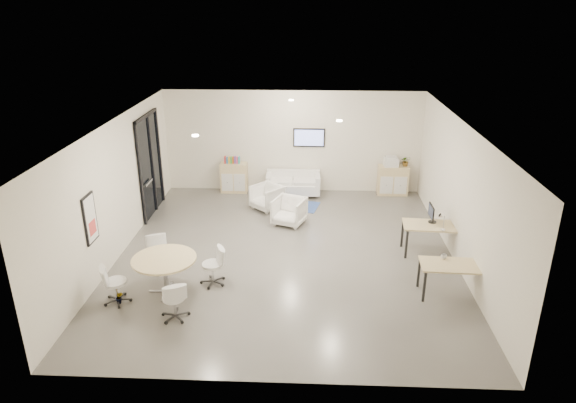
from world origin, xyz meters
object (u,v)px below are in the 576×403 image
(armchair_right, at_px, (289,210))
(round_table, at_px, (164,262))
(sideboard_right, at_px, (393,180))
(armchair_left, at_px, (267,196))
(desk_rear, at_px, (433,228))
(sideboard_left, at_px, (234,178))
(loveseat, at_px, (293,184))
(desk_front, at_px, (454,268))

(armchair_right, height_order, round_table, armchair_right)
(sideboard_right, height_order, armchair_left, sideboard_right)
(armchair_right, height_order, desk_rear, armchair_right)
(sideboard_left, relative_size, armchair_right, 1.16)
(loveseat, relative_size, desk_rear, 1.15)
(sideboard_left, xyz_separation_m, loveseat, (1.89, -0.18, -0.13))
(armchair_left, distance_m, armchair_right, 1.26)
(sideboard_left, distance_m, armchair_left, 1.83)
(desk_rear, bearing_deg, armchair_left, 152.40)
(armchair_right, height_order, desk_front, armchair_right)
(sideboard_left, bearing_deg, desk_rear, -36.81)
(sideboard_left, relative_size, armchair_left, 1.18)
(sideboard_left, bearing_deg, armchair_left, -50.45)
(sideboard_right, xyz_separation_m, loveseat, (-3.13, -0.17, -0.12))
(round_table, bearing_deg, sideboard_right, 47.64)
(sideboard_left, distance_m, loveseat, 1.90)
(loveseat, height_order, desk_front, loveseat)
(desk_rear, xyz_separation_m, round_table, (-5.95, -2.09, 0.06))
(armchair_left, height_order, desk_rear, armchair_left)
(loveseat, distance_m, armchair_left, 1.43)
(loveseat, height_order, round_table, round_table)
(armchair_left, bearing_deg, sideboard_left, 172.46)
(sideboard_left, xyz_separation_m, desk_rear, (5.39, -4.03, 0.20))
(loveseat, relative_size, armchair_left, 2.12)
(sideboard_right, bearing_deg, round_table, -132.36)
(sideboard_right, height_order, desk_front, sideboard_right)
(sideboard_right, distance_m, armchair_right, 4.00)
(armchair_right, distance_m, desk_rear, 3.87)
(sideboard_left, height_order, armchair_left, sideboard_left)
(armchair_left, relative_size, armchair_right, 0.98)
(sideboard_left, bearing_deg, desk_front, -47.70)
(sideboard_left, distance_m, desk_front, 8.03)
(round_table, bearing_deg, loveseat, 67.60)
(desk_front, bearing_deg, armchair_left, 135.92)
(desk_front, bearing_deg, sideboard_left, 135.11)
(sideboard_right, relative_size, armchair_left, 1.16)
(armchair_right, xyz_separation_m, desk_rear, (3.53, -1.57, 0.26))
(sideboard_left, xyz_separation_m, sideboard_right, (5.01, -0.01, -0.01))
(sideboard_right, height_order, armchair_right, sideboard_right)
(armchair_right, bearing_deg, desk_front, -23.92)
(loveseat, relative_size, round_table, 1.27)
(loveseat, xyz_separation_m, armchair_left, (-0.72, -1.23, 0.06))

